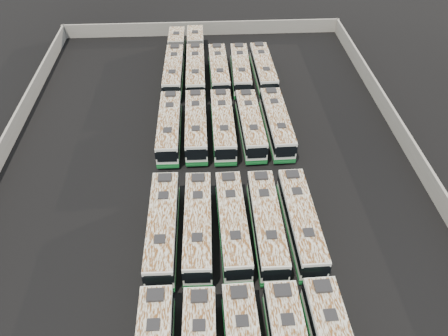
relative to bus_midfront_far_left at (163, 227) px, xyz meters
The scene contains 17 objects.
ground 8.20m from the bus_midfront_far_left, 58.63° to the left, with size 140.00×140.00×0.00m, color black.
perimeter_wall 8.04m from the bus_midfront_far_left, 58.63° to the left, with size 45.20×73.20×2.20m.
bus_midfront_far_left is the anchor object (origin of this frame).
bus_midfront_left 3.10m from the bus_midfront_far_left, ahead, with size 2.64×11.41×3.20m.
bus_midfront_center 6.17m from the bus_midfront_far_left, ahead, with size 2.61×11.30×3.17m.
bus_midfront_right 9.21m from the bus_midfront_far_left, ahead, with size 2.43×11.38×3.21m.
bus_midfront_far_right 12.31m from the bus_midfront_far_left, ahead, with size 2.59×11.39×3.20m.
bus_midback_far_left 15.09m from the bus_midfront_far_left, 90.08° to the left, with size 2.50×11.42×3.21m.
bus_midback_left 15.55m from the bus_midfront_far_left, 78.82° to the left, with size 2.42×11.37×3.20m.
bus_midback_center 16.33m from the bus_midfront_far_left, 68.07° to the left, with size 2.46×11.48×3.23m.
bus_midback_right 17.74m from the bus_midfront_far_left, 58.46° to the left, with size 2.66×11.28×3.16m.
bus_midback_far_right 19.61m from the bus_midfront_far_left, 50.92° to the left, with size 2.65×11.47×3.22m.
bus_back_far_left 31.01m from the bus_midfront_far_left, 89.79° to the left, with size 2.74×17.59×3.18m.
bus_back_left 31.04m from the bus_midfront_far_left, 84.37° to the left, with size 2.52×18.07×3.28m.
bus_back_center 28.68m from the bus_midfront_far_left, 77.46° to the left, with size 2.53×11.23×3.15m.
bus_back_right 29.52m from the bus_midfront_far_left, 71.80° to the left, with size 2.64×11.18×3.13m.
bus_back_far_right 30.64m from the bus_midfront_far_left, 66.23° to the left, with size 2.63×11.33×3.18m.
Camera 1 is at (-0.19, -32.63, 31.02)m, focal length 35.00 mm.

